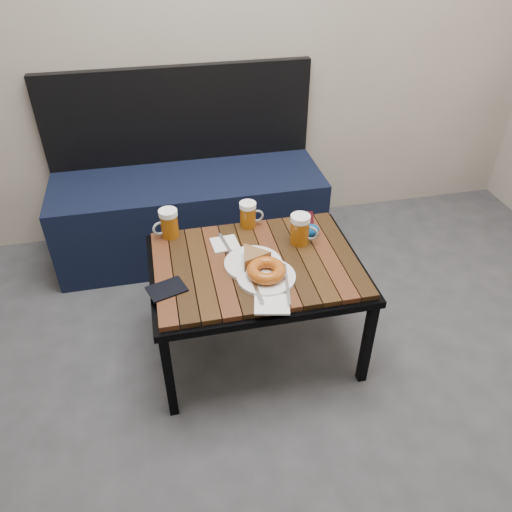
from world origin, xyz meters
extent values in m
cube|color=black|center=(-0.03, 1.74, 0.23)|extent=(1.40, 0.50, 0.45)
cube|color=black|center=(-0.03, 1.97, 0.70)|extent=(1.40, 0.05, 0.50)
cube|color=black|center=(-0.23, 0.66, 0.21)|extent=(0.04, 0.03, 0.42)
cube|color=black|center=(0.55, 0.66, 0.21)|extent=(0.03, 0.03, 0.42)
cube|color=black|center=(-0.23, 1.22, 0.21)|extent=(0.04, 0.04, 0.42)
cube|color=black|center=(0.55, 1.22, 0.21)|extent=(0.03, 0.04, 0.42)
cube|color=black|center=(0.16, 0.94, 0.43)|extent=(0.84, 0.62, 0.03)
cube|color=#391A0C|center=(0.16, 0.94, 0.46)|extent=(0.80, 0.58, 0.02)
cylinder|color=#914D0B|center=(-0.16, 1.19, 0.52)|extent=(0.09, 0.09, 0.10)
cylinder|color=white|center=(-0.16, 1.19, 0.59)|extent=(0.08, 0.08, 0.02)
torus|color=#8C999E|center=(-0.20, 1.18, 0.52)|extent=(0.06, 0.03, 0.06)
cylinder|color=#914D0B|center=(0.18, 1.20, 0.52)|extent=(0.07, 0.07, 0.09)
cylinder|color=white|center=(0.18, 1.20, 0.58)|extent=(0.07, 0.07, 0.02)
torus|color=#8C999E|center=(0.22, 1.20, 0.52)|extent=(0.06, 0.01, 0.06)
cylinder|color=#914D0B|center=(0.36, 1.03, 0.52)|extent=(0.10, 0.10, 0.11)
cylinder|color=white|center=(0.36, 1.03, 0.59)|extent=(0.08, 0.08, 0.02)
torus|color=#8C999E|center=(0.40, 1.01, 0.52)|extent=(0.06, 0.04, 0.07)
cylinder|color=white|center=(0.14, 0.92, 0.48)|extent=(0.23, 0.23, 0.02)
cylinder|color=white|center=(0.17, 0.83, 0.48)|extent=(0.22, 0.22, 0.01)
torus|color=#8B3A0C|center=(0.17, 0.83, 0.51)|extent=(0.15, 0.15, 0.05)
cube|color=#A5A8AD|center=(0.24, 0.76, 0.49)|extent=(0.05, 0.23, 0.00)
cube|color=#A5A8AD|center=(0.12, 0.76, 0.49)|extent=(0.02, 0.17, 0.00)
cube|color=white|center=(0.06, 1.08, 0.48)|extent=(0.12, 0.12, 0.01)
cube|color=#A5A8AD|center=(0.06, 1.08, 0.48)|extent=(0.04, 0.14, 0.00)
cube|color=white|center=(0.16, 0.68, 0.48)|extent=(0.14, 0.13, 0.01)
cube|color=black|center=(-0.20, 0.84, 0.48)|extent=(0.16, 0.13, 0.01)
cube|color=black|center=(0.43, 1.20, 0.47)|extent=(0.11, 0.14, 0.01)
ellipsoid|color=navy|center=(0.41, 1.07, 0.50)|extent=(0.12, 0.09, 0.05)
camera|label=1|loc=(-0.17, -0.59, 1.67)|focal=35.00mm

